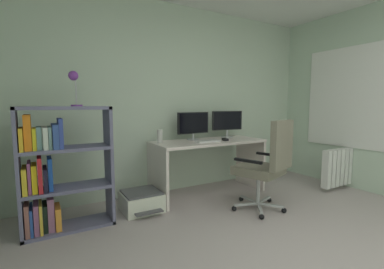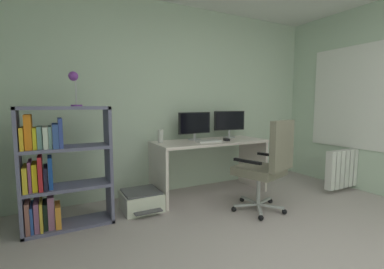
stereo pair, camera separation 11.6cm
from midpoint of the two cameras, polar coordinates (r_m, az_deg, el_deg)
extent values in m
cube|color=silver|center=(3.96, -4.05, 7.34)|extent=(4.56, 0.10, 2.63)
cube|color=white|center=(4.63, 30.39, 6.79)|extent=(0.01, 1.36, 1.41)
cube|color=white|center=(4.62, 30.34, 6.79)|extent=(0.02, 1.44, 1.49)
cube|color=silver|center=(3.72, 2.62, -1.53)|extent=(1.56, 0.64, 0.04)
cube|color=silver|center=(3.45, -8.28, -8.61)|extent=(0.04, 0.62, 0.72)
cube|color=silver|center=(4.23, 11.37, -5.87)|extent=(0.04, 0.62, 0.72)
cylinder|color=#B2B5B7|center=(3.78, -0.63, -1.03)|extent=(0.18, 0.18, 0.01)
cylinder|color=#B2B5B7|center=(3.77, -0.63, -0.27)|extent=(0.03, 0.03, 0.09)
cube|color=black|center=(3.75, -0.64, 2.47)|extent=(0.50, 0.08, 0.30)
cube|color=black|center=(3.74, -0.46, 2.45)|extent=(0.47, 0.05, 0.27)
cylinder|color=#B2B5B7|center=(4.10, 6.60, -0.50)|extent=(0.18, 0.18, 0.01)
cylinder|color=#B2B5B7|center=(4.09, 6.61, 0.37)|extent=(0.03, 0.03, 0.11)
cube|color=black|center=(4.07, 6.64, 2.97)|extent=(0.48, 0.11, 0.28)
cube|color=black|center=(4.06, 6.78, 2.95)|extent=(0.45, 0.07, 0.26)
cube|color=silver|center=(3.56, 2.46, -1.42)|extent=(0.34, 0.13, 0.02)
cube|color=black|center=(3.70, 6.15, -1.05)|extent=(0.08, 0.11, 0.03)
cylinder|color=silver|center=(3.49, -7.79, -0.38)|extent=(0.07, 0.07, 0.17)
cube|color=#B7BABC|center=(3.53, 13.99, -13.30)|extent=(0.29, 0.12, 0.02)
sphere|color=black|center=(3.67, 15.10, -13.23)|extent=(0.06, 0.06, 0.06)
cube|color=#B7BABC|center=(3.51, 11.06, -13.35)|extent=(0.03, 0.30, 0.02)
sphere|color=black|center=(3.63, 9.44, -13.31)|extent=(0.06, 0.06, 0.06)
cube|color=#B7BABC|center=(3.35, 10.38, -14.32)|extent=(0.30, 0.12, 0.02)
sphere|color=black|center=(3.31, 7.88, -15.26)|extent=(0.06, 0.06, 0.06)
cube|color=#B7BABC|center=(3.26, 13.11, -14.92)|extent=(0.20, 0.26, 0.02)
sphere|color=black|center=(3.14, 13.46, -16.58)|extent=(0.06, 0.06, 0.06)
cube|color=#B7BABC|center=(3.38, 15.35, -14.22)|extent=(0.20, 0.26, 0.02)
sphere|color=black|center=(3.38, 17.94, -15.04)|extent=(0.06, 0.06, 0.06)
cylinder|color=#B7BABC|center=(3.35, 12.86, -11.14)|extent=(0.04, 0.04, 0.36)
cube|color=slate|center=(3.29, 12.95, -7.33)|extent=(0.61, 0.61, 0.10)
cube|color=slate|center=(3.11, 17.48, -2.16)|extent=(0.44, 0.20, 0.55)
cube|color=black|center=(3.03, 10.65, -5.51)|extent=(0.14, 0.33, 0.03)
cube|color=black|center=(3.48, 15.08, -4.11)|extent=(0.14, 0.33, 0.03)
cube|color=slate|center=(2.99, -33.79, -6.93)|extent=(0.03, 0.32, 1.23)
cube|color=slate|center=(3.03, -18.20, -5.98)|extent=(0.03, 0.32, 1.23)
cube|color=slate|center=(2.92, -26.49, 5.04)|extent=(0.85, 0.32, 0.03)
cube|color=slate|center=(3.16, -25.38, -17.15)|extent=(0.85, 0.32, 0.03)
cube|color=slate|center=(3.03, -25.74, -10.19)|extent=(0.78, 0.32, 0.03)
cube|color=slate|center=(2.95, -26.11, -2.72)|extent=(0.78, 0.32, 0.03)
cube|color=#915951|center=(3.10, -32.44, -14.71)|extent=(0.04, 0.28, 0.30)
cube|color=#2C50A6|center=(3.12, -31.78, -15.03)|extent=(0.02, 0.28, 0.25)
cube|color=#895079|center=(3.09, -31.03, -14.83)|extent=(0.04, 0.24, 0.29)
cube|color=gold|center=(3.10, -30.29, -14.72)|extent=(0.02, 0.28, 0.28)
cube|color=black|center=(3.11, -29.60, -14.86)|extent=(0.04, 0.23, 0.26)
cube|color=#8D5978|center=(3.10, -28.68, -14.27)|extent=(0.06, 0.24, 0.32)
cube|color=orange|center=(3.11, -27.51, -15.18)|extent=(0.05, 0.24, 0.22)
cube|color=gold|center=(2.99, -32.85, -8.09)|extent=(0.04, 0.28, 0.24)
cube|color=#884678|center=(2.99, -32.12, -7.63)|extent=(0.03, 0.24, 0.28)
cube|color=gold|center=(2.99, -31.35, -7.82)|extent=(0.04, 0.23, 0.26)
cube|color=red|center=(2.98, -30.48, -7.13)|extent=(0.04, 0.28, 0.33)
cube|color=black|center=(3.00, -29.59, -8.11)|extent=(0.03, 0.28, 0.22)
cube|color=#1D4AA7|center=(2.99, -28.83, -7.19)|extent=(0.04, 0.22, 0.31)
cube|color=gold|center=(2.92, -33.36, -0.81)|extent=(0.03, 0.28, 0.21)
cube|color=orange|center=(2.93, -32.42, 0.39)|extent=(0.06, 0.25, 0.32)
cube|color=gold|center=(2.93, -31.38, -0.77)|extent=(0.03, 0.24, 0.20)
cube|color=gray|center=(2.93, -30.60, -0.62)|extent=(0.04, 0.22, 0.21)
cube|color=silver|center=(2.93, -29.64, -0.61)|extent=(0.04, 0.27, 0.21)
cube|color=gray|center=(2.92, -28.88, -0.55)|extent=(0.03, 0.26, 0.21)
cube|color=#335099|center=(2.92, -28.01, -0.29)|extent=(0.05, 0.29, 0.23)
cube|color=#33469B|center=(2.92, -27.14, 0.28)|extent=(0.04, 0.28, 0.28)
cylinder|color=purple|center=(2.92, -24.27, 5.61)|extent=(0.11, 0.11, 0.02)
cylinder|color=silver|center=(2.93, -24.39, 8.24)|extent=(0.01, 0.01, 0.25)
sphere|color=purple|center=(2.94, -24.88, 11.23)|extent=(0.09, 0.09, 0.09)
cube|color=silver|center=(3.34, -11.65, -13.76)|extent=(0.45, 0.42, 0.21)
cube|color=#4C4C51|center=(3.30, -11.70, -11.85)|extent=(0.41, 0.39, 0.02)
cube|color=#4C4C51|center=(3.13, -10.14, -15.92)|extent=(0.31, 0.10, 0.01)
cube|color=white|center=(4.25, 25.87, -6.72)|extent=(0.08, 0.10, 0.54)
cube|color=white|center=(4.33, 26.64, -6.52)|extent=(0.08, 0.10, 0.54)
cube|color=white|center=(4.42, 27.38, -6.32)|extent=(0.08, 0.10, 0.54)
cube|color=white|center=(4.50, 28.08, -6.13)|extent=(0.08, 0.10, 0.54)
cube|color=white|center=(4.59, 28.77, -5.94)|extent=(0.08, 0.10, 0.54)
cube|color=white|center=(4.68, 29.42, -5.76)|extent=(0.08, 0.10, 0.54)
cube|color=white|center=(4.76, 30.06, -5.59)|extent=(0.08, 0.10, 0.54)
cube|color=white|center=(4.85, 30.67, -5.42)|extent=(0.08, 0.10, 0.54)
cube|color=white|center=(4.94, 31.25, -5.26)|extent=(0.08, 0.10, 0.54)
cube|color=white|center=(5.03, 31.82, -5.10)|extent=(0.08, 0.10, 0.54)
camera|label=1|loc=(0.06, -91.03, -0.11)|focal=25.21mm
camera|label=2|loc=(0.06, 88.97, 0.11)|focal=25.21mm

